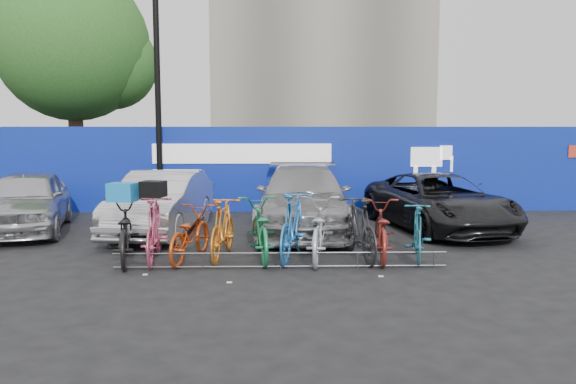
{
  "coord_description": "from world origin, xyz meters",
  "views": [
    {
      "loc": [
        -0.11,
        -9.82,
        2.37
      ],
      "look_at": [
        0.19,
        2.0,
        1.01
      ],
      "focal_mm": 35.0,
      "sensor_mm": 36.0,
      "label": 1
    }
  ],
  "objects_px": {
    "bike_6": "(318,230)",
    "bike_8": "(381,231)",
    "car_3": "(438,202)",
    "car_2": "(303,198)",
    "bike_1": "(154,229)",
    "car_0": "(26,201)",
    "bike_2": "(190,234)",
    "bike_5": "(293,226)",
    "bike_0": "(124,232)",
    "bike_rack": "(281,260)",
    "car_1": "(162,202)",
    "bike_7": "(359,229)",
    "bike_3": "(223,229)",
    "bike_9": "(418,232)",
    "lamppost": "(158,94)",
    "tree": "(80,49)",
    "bike_4": "(260,229)"
  },
  "relations": [
    {
      "from": "bike_6",
      "to": "bike_8",
      "type": "height_order",
      "value": "bike_6"
    },
    {
      "from": "car_3",
      "to": "car_2",
      "type": "bearing_deg",
      "value": 168.83
    },
    {
      "from": "car_3",
      "to": "bike_1",
      "type": "height_order",
      "value": "car_3"
    },
    {
      "from": "bike_8",
      "to": "car_0",
      "type": "bearing_deg",
      "value": -12.96
    },
    {
      "from": "bike_2",
      "to": "bike_5",
      "type": "relative_size",
      "value": 0.9
    },
    {
      "from": "bike_0",
      "to": "bike_8",
      "type": "distance_m",
      "value": 4.59
    },
    {
      "from": "bike_1",
      "to": "bike_0",
      "type": "bearing_deg",
      "value": -3.41
    },
    {
      "from": "car_2",
      "to": "bike_6",
      "type": "distance_m",
      "value": 2.96
    },
    {
      "from": "bike_rack",
      "to": "bike_8",
      "type": "relative_size",
      "value": 2.83
    },
    {
      "from": "car_1",
      "to": "bike_2",
      "type": "distance_m",
      "value": 2.81
    },
    {
      "from": "bike_1",
      "to": "bike_7",
      "type": "relative_size",
      "value": 1.02
    },
    {
      "from": "bike_1",
      "to": "bike_2",
      "type": "bearing_deg",
      "value": -176.56
    },
    {
      "from": "bike_6",
      "to": "car_1",
      "type": "bearing_deg",
      "value": -30.56
    },
    {
      "from": "bike_3",
      "to": "bike_6",
      "type": "bearing_deg",
      "value": -177.85
    },
    {
      "from": "bike_6",
      "to": "bike_0",
      "type": "bearing_deg",
      "value": 9.4
    },
    {
      "from": "bike_8",
      "to": "bike_9",
      "type": "xyz_separation_m",
      "value": [
        0.65,
        -0.07,
        -0.02
      ]
    },
    {
      "from": "lamppost",
      "to": "bike_9",
      "type": "height_order",
      "value": "lamppost"
    },
    {
      "from": "tree",
      "to": "bike_9",
      "type": "xyz_separation_m",
      "value": [
        9.25,
        -10.02,
        -4.57
      ]
    },
    {
      "from": "lamppost",
      "to": "bike_3",
      "type": "distance_m",
      "value": 6.23
    },
    {
      "from": "tree",
      "to": "bike_5",
      "type": "height_order",
      "value": "tree"
    },
    {
      "from": "tree",
      "to": "bike_9",
      "type": "distance_m",
      "value": 14.38
    },
    {
      "from": "bike_1",
      "to": "bike_5",
      "type": "bearing_deg",
      "value": 177.91
    },
    {
      "from": "tree",
      "to": "car_0",
      "type": "distance_m",
      "value": 8.38
    },
    {
      "from": "car_0",
      "to": "bike_6",
      "type": "relative_size",
      "value": 2.0
    },
    {
      "from": "car_1",
      "to": "bike_1",
      "type": "relative_size",
      "value": 2.21
    },
    {
      "from": "bike_rack",
      "to": "car_0",
      "type": "height_order",
      "value": "car_0"
    },
    {
      "from": "bike_3",
      "to": "bike_5",
      "type": "distance_m",
      "value": 1.28
    },
    {
      "from": "bike_5",
      "to": "bike_9",
      "type": "bearing_deg",
      "value": -168.22
    },
    {
      "from": "car_1",
      "to": "car_3",
      "type": "relative_size",
      "value": 0.91
    },
    {
      "from": "bike_2",
      "to": "bike_9",
      "type": "distance_m",
      "value": 4.09
    },
    {
      "from": "bike_6",
      "to": "bike_rack",
      "type": "bearing_deg",
      "value": 53.05
    },
    {
      "from": "car_0",
      "to": "bike_2",
      "type": "relative_size",
      "value": 2.29
    },
    {
      "from": "car_0",
      "to": "bike_4",
      "type": "height_order",
      "value": "car_0"
    },
    {
      "from": "bike_2",
      "to": "bike_1",
      "type": "bearing_deg",
      "value": 21.27
    },
    {
      "from": "tree",
      "to": "lamppost",
      "type": "relative_size",
      "value": 1.28
    },
    {
      "from": "car_1",
      "to": "bike_6",
      "type": "xyz_separation_m",
      "value": [
        3.3,
        -2.64,
        -0.15
      ]
    },
    {
      "from": "bike_rack",
      "to": "tree",
      "type": "bearing_deg",
      "value": 122.45
    },
    {
      "from": "tree",
      "to": "bike_rack",
      "type": "xyz_separation_m",
      "value": [
        6.77,
        -10.66,
        -4.91
      ]
    },
    {
      "from": "bike_4",
      "to": "bike_6",
      "type": "xyz_separation_m",
      "value": [
        1.04,
        -0.11,
        0.01
      ]
    },
    {
      "from": "bike_3",
      "to": "bike_7",
      "type": "xyz_separation_m",
      "value": [
        2.46,
        -0.16,
        0.02
      ]
    },
    {
      "from": "car_0",
      "to": "car_3",
      "type": "height_order",
      "value": "car_0"
    },
    {
      "from": "lamppost",
      "to": "bike_6",
      "type": "xyz_separation_m",
      "value": [
        3.88,
        -5.32,
        -2.72
      ]
    },
    {
      "from": "bike_7",
      "to": "bike_0",
      "type": "bearing_deg",
      "value": -8.42
    },
    {
      "from": "bike_5",
      "to": "bike_1",
      "type": "bearing_deg",
      "value": 16.9
    },
    {
      "from": "lamppost",
      "to": "car_0",
      "type": "bearing_deg",
      "value": -136.4
    },
    {
      "from": "tree",
      "to": "bike_7",
      "type": "height_order",
      "value": "tree"
    },
    {
      "from": "bike_2",
      "to": "lamppost",
      "type": "bearing_deg",
      "value": -60.51
    },
    {
      "from": "car_3",
      "to": "bike_6",
      "type": "height_order",
      "value": "car_3"
    },
    {
      "from": "car_2",
      "to": "bike_6",
      "type": "relative_size",
      "value": 2.47
    },
    {
      "from": "bike_0",
      "to": "bike_9",
      "type": "height_order",
      "value": "bike_0"
    }
  ]
}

